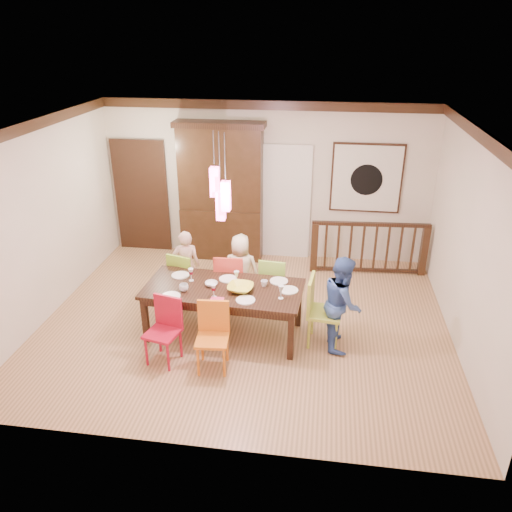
# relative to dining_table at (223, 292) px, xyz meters

# --- Properties ---
(floor) EXTENTS (6.00, 6.00, 0.00)m
(floor) POSITION_rel_dining_table_xyz_m (0.24, 0.34, -0.67)
(floor) COLOR #946C47
(floor) RESTS_ON ground
(ceiling) EXTENTS (6.00, 6.00, 0.00)m
(ceiling) POSITION_rel_dining_table_xyz_m (0.24, 0.34, 2.23)
(ceiling) COLOR white
(ceiling) RESTS_ON wall_back
(wall_back) EXTENTS (6.00, 0.00, 6.00)m
(wall_back) POSITION_rel_dining_table_xyz_m (0.24, 2.84, 0.78)
(wall_back) COLOR beige
(wall_back) RESTS_ON floor
(wall_left) EXTENTS (0.00, 5.00, 5.00)m
(wall_left) POSITION_rel_dining_table_xyz_m (-2.76, 0.34, 0.78)
(wall_left) COLOR beige
(wall_left) RESTS_ON floor
(wall_right) EXTENTS (0.00, 5.00, 5.00)m
(wall_right) POSITION_rel_dining_table_xyz_m (3.24, 0.34, 0.78)
(wall_right) COLOR beige
(wall_right) RESTS_ON floor
(crown_molding) EXTENTS (6.00, 5.00, 0.16)m
(crown_molding) POSITION_rel_dining_table_xyz_m (0.24, 0.34, 2.15)
(crown_molding) COLOR black
(crown_molding) RESTS_ON wall_back
(panel_door) EXTENTS (1.04, 0.07, 2.24)m
(panel_door) POSITION_rel_dining_table_xyz_m (-2.16, 2.79, 0.38)
(panel_door) COLOR black
(panel_door) RESTS_ON wall_back
(white_doorway) EXTENTS (0.97, 0.05, 2.22)m
(white_doorway) POSITION_rel_dining_table_xyz_m (0.59, 2.81, 0.38)
(white_doorway) COLOR silver
(white_doorway) RESTS_ON wall_back
(painting) EXTENTS (1.25, 0.06, 1.25)m
(painting) POSITION_rel_dining_table_xyz_m (2.04, 2.80, 0.93)
(painting) COLOR black
(painting) RESTS_ON wall_back
(pendant_cluster) EXTENTS (0.27, 0.21, 1.14)m
(pendant_cluster) POSITION_rel_dining_table_xyz_m (0.00, -0.00, 1.44)
(pendant_cluster) COLOR #FF4C93
(pendant_cluster) RESTS_ON ceiling
(dining_table) EXTENTS (2.25, 1.13, 0.75)m
(dining_table) POSITION_rel_dining_table_xyz_m (0.00, 0.00, 0.00)
(dining_table) COLOR black
(dining_table) RESTS_ON floor
(chair_far_left) EXTENTS (0.51, 0.51, 0.92)m
(chair_far_left) POSITION_rel_dining_table_xyz_m (-0.75, 0.74, -0.14)
(chair_far_left) COLOR #8DC32C
(chair_far_left) RESTS_ON floor
(chair_far_mid) EXTENTS (0.46, 0.46, 0.97)m
(chair_far_mid) POSITION_rel_dining_table_xyz_m (-0.04, 0.68, -0.11)
(chair_far_mid) COLOR #BA3627
(chair_far_mid) RESTS_ON floor
(chair_far_right) EXTENTS (0.44, 0.44, 0.90)m
(chair_far_right) POSITION_rel_dining_table_xyz_m (0.63, 0.80, -0.16)
(chair_far_right) COLOR #92D143
(chair_far_right) RESTS_ON floor
(chair_near_left) EXTENTS (0.49, 0.49, 0.89)m
(chair_near_left) POSITION_rel_dining_table_xyz_m (-0.66, -0.77, -0.16)
(chair_near_left) COLOR #AE0E28
(chair_near_left) RESTS_ON floor
(chair_near_mid) EXTENTS (0.44, 0.44, 0.90)m
(chair_near_mid) POSITION_rel_dining_table_xyz_m (0.02, -0.82, -0.15)
(chair_near_mid) COLOR orange
(chair_near_mid) RESTS_ON floor
(chair_end_right) EXTENTS (0.50, 0.50, 1.00)m
(chair_end_right) POSITION_rel_dining_table_xyz_m (1.42, -0.04, -0.10)
(chair_end_right) COLOR #BACA40
(chair_end_right) RESTS_ON floor
(china_hutch) EXTENTS (1.62, 0.46, 2.56)m
(china_hutch) POSITION_rel_dining_table_xyz_m (-0.56, 2.64, 0.61)
(china_hutch) COLOR black
(china_hutch) RESTS_ON floor
(balustrade) EXTENTS (2.05, 0.22, 0.96)m
(balustrade) POSITION_rel_dining_table_xyz_m (2.16, 2.29, -0.17)
(balustrade) COLOR black
(balustrade) RESTS_ON floor
(person_far_left) EXTENTS (0.49, 0.39, 1.19)m
(person_far_left) POSITION_rel_dining_table_xyz_m (-0.78, 0.89, -0.07)
(person_far_left) COLOR #FECAC1
(person_far_left) RESTS_ON floor
(person_far_mid) EXTENTS (0.59, 0.40, 1.18)m
(person_far_mid) POSITION_rel_dining_table_xyz_m (0.09, 0.89, -0.08)
(person_far_mid) COLOR beige
(person_far_mid) RESTS_ON floor
(person_end_right) EXTENTS (0.55, 0.68, 1.34)m
(person_end_right) POSITION_rel_dining_table_xyz_m (1.64, -0.05, -0.00)
(person_end_right) COLOR #3A5BA4
(person_end_right) RESTS_ON floor
(serving_bowl) EXTENTS (0.38, 0.38, 0.09)m
(serving_bowl) POSITION_rel_dining_table_xyz_m (0.25, -0.06, 0.12)
(serving_bowl) COLOR yellow
(serving_bowl) RESTS_ON dining_table
(small_bowl) EXTENTS (0.23, 0.23, 0.06)m
(small_bowl) POSITION_rel_dining_table_xyz_m (-0.18, 0.02, 0.11)
(small_bowl) COLOR white
(small_bowl) RESTS_ON dining_table
(cup_left) EXTENTS (0.15, 0.15, 0.10)m
(cup_left) POSITION_rel_dining_table_xyz_m (-0.52, -0.18, 0.13)
(cup_left) COLOR silver
(cup_left) RESTS_ON dining_table
(cup_right) EXTENTS (0.11, 0.11, 0.09)m
(cup_right) POSITION_rel_dining_table_xyz_m (0.56, 0.11, 0.13)
(cup_right) COLOR silver
(cup_right) RESTS_ON dining_table
(plate_far_left) EXTENTS (0.26, 0.26, 0.01)m
(plate_far_left) POSITION_rel_dining_table_xyz_m (-0.69, 0.26, 0.09)
(plate_far_left) COLOR white
(plate_far_left) RESTS_ON dining_table
(plate_far_mid) EXTENTS (0.26, 0.26, 0.01)m
(plate_far_mid) POSITION_rel_dining_table_xyz_m (0.02, 0.25, 0.09)
(plate_far_mid) COLOR white
(plate_far_mid) RESTS_ON dining_table
(plate_far_right) EXTENTS (0.26, 0.26, 0.01)m
(plate_far_right) POSITION_rel_dining_table_xyz_m (0.75, 0.28, 0.09)
(plate_far_right) COLOR white
(plate_far_right) RESTS_ON dining_table
(plate_near_left) EXTENTS (0.26, 0.26, 0.01)m
(plate_near_left) POSITION_rel_dining_table_xyz_m (-0.65, -0.36, 0.09)
(plate_near_left) COLOR white
(plate_near_left) RESTS_ON dining_table
(plate_near_mid) EXTENTS (0.26, 0.26, 0.01)m
(plate_near_mid) POSITION_rel_dining_table_xyz_m (0.37, -0.32, 0.09)
(plate_near_mid) COLOR white
(plate_near_mid) RESTS_ON dining_table
(plate_end_right) EXTENTS (0.26, 0.26, 0.01)m
(plate_end_right) POSITION_rel_dining_table_xyz_m (0.91, 0.03, 0.09)
(plate_end_right) COLOR white
(plate_end_right) RESTS_ON dining_table
(wine_glass_a) EXTENTS (0.08, 0.08, 0.19)m
(wine_glass_a) POSITION_rel_dining_table_xyz_m (-0.49, 0.14, 0.18)
(wine_glass_a) COLOR #590C19
(wine_glass_a) RESTS_ON dining_table
(wine_glass_b) EXTENTS (0.08, 0.08, 0.19)m
(wine_glass_b) POSITION_rel_dining_table_xyz_m (0.16, 0.15, 0.18)
(wine_glass_b) COLOR silver
(wine_glass_b) RESTS_ON dining_table
(wine_glass_c) EXTENTS (0.08, 0.08, 0.19)m
(wine_glass_c) POSITION_rel_dining_table_xyz_m (-0.07, -0.29, 0.18)
(wine_glass_c) COLOR #590C19
(wine_glass_c) RESTS_ON dining_table
(wine_glass_d) EXTENTS (0.08, 0.08, 0.19)m
(wine_glass_d) POSITION_rel_dining_table_xyz_m (0.82, -0.19, 0.18)
(wine_glass_d) COLOR silver
(wine_glass_d) RESTS_ON dining_table
(napkin) EXTENTS (0.18, 0.14, 0.01)m
(napkin) POSITION_rel_dining_table_xyz_m (-0.01, -0.37, 0.09)
(napkin) COLOR #D83359
(napkin) RESTS_ON dining_table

